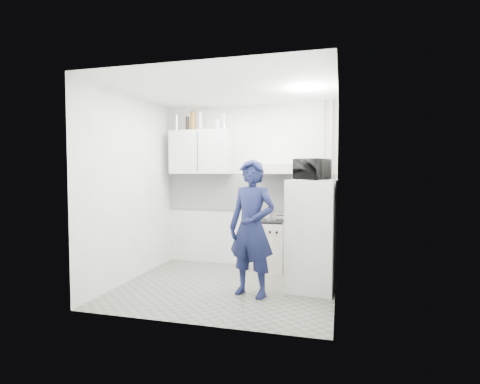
# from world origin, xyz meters

# --- Properties ---
(floor) EXTENTS (2.80, 2.80, 0.00)m
(floor) POSITION_xyz_m (0.00, 0.00, 0.00)
(floor) COLOR #65645B
(floor) RESTS_ON ground
(ceiling) EXTENTS (2.80, 2.80, 0.00)m
(ceiling) POSITION_xyz_m (0.00, 0.00, 2.60)
(ceiling) COLOR white
(ceiling) RESTS_ON wall_back
(wall_back) EXTENTS (2.80, 0.00, 2.80)m
(wall_back) POSITION_xyz_m (0.00, 1.25, 1.30)
(wall_back) COLOR white
(wall_back) RESTS_ON floor
(wall_left) EXTENTS (0.00, 2.60, 2.60)m
(wall_left) POSITION_xyz_m (-1.40, 0.00, 1.30)
(wall_left) COLOR white
(wall_left) RESTS_ON floor
(wall_right) EXTENTS (0.00, 2.60, 2.60)m
(wall_right) POSITION_xyz_m (1.40, 0.00, 1.30)
(wall_right) COLOR white
(wall_right) RESTS_ON floor
(person) EXTENTS (0.70, 0.55, 1.68)m
(person) POSITION_xyz_m (0.40, -0.23, 0.84)
(person) COLOR #12173A
(person) RESTS_ON floor
(stove) EXTENTS (0.47, 0.47, 0.75)m
(stove) POSITION_xyz_m (0.40, 1.00, 0.38)
(stove) COLOR beige
(stove) RESTS_ON floor
(fridge) EXTENTS (0.65, 0.65, 1.42)m
(fridge) POSITION_xyz_m (1.10, 0.18, 0.71)
(fridge) COLOR silver
(fridge) RESTS_ON floor
(stove_top) EXTENTS (0.45, 0.45, 0.03)m
(stove_top) POSITION_xyz_m (0.40, 1.00, 0.76)
(stove_top) COLOR black
(stove_top) RESTS_ON stove
(saucepan) EXTENTS (0.18, 0.18, 0.10)m
(saucepan) POSITION_xyz_m (0.41, 1.06, 0.83)
(saucepan) COLOR silver
(saucepan) RESTS_ON stove_top
(microwave) EXTENTS (0.56, 0.47, 0.27)m
(microwave) POSITION_xyz_m (1.10, 0.18, 1.56)
(microwave) COLOR black
(microwave) RESTS_ON fridge
(bottle_a) EXTENTS (0.06, 0.06, 0.27)m
(bottle_a) POSITION_xyz_m (-1.19, 1.07, 2.33)
(bottle_a) COLOR silver
(bottle_a) RESTS_ON upper_cabinet
(bottle_b) EXTENTS (0.06, 0.06, 0.23)m
(bottle_b) POSITION_xyz_m (-0.99, 1.07, 2.32)
(bottle_b) COLOR black
(bottle_b) RESTS_ON upper_cabinet
(bottle_c) EXTENTS (0.08, 0.08, 0.31)m
(bottle_c) POSITION_xyz_m (-0.89, 1.07, 2.36)
(bottle_c) COLOR brown
(bottle_c) RESTS_ON upper_cabinet
(bottle_d) EXTENTS (0.07, 0.07, 0.30)m
(bottle_d) POSITION_xyz_m (-0.76, 1.07, 2.35)
(bottle_d) COLOR #B2B7BC
(bottle_d) RESTS_ON upper_cabinet
(canister_b) EXTENTS (0.08, 0.08, 0.16)m
(canister_b) POSITION_xyz_m (-0.47, 1.07, 2.28)
(canister_b) COLOR #B2B7BC
(canister_b) RESTS_ON upper_cabinet
(bottle_e) EXTENTS (0.06, 0.06, 0.25)m
(bottle_e) POSITION_xyz_m (-0.36, 1.07, 2.32)
(bottle_e) COLOR #B2B7BC
(bottle_e) RESTS_ON upper_cabinet
(upper_cabinet) EXTENTS (1.00, 0.35, 0.70)m
(upper_cabinet) POSITION_xyz_m (-0.75, 1.07, 1.85)
(upper_cabinet) COLOR silver
(upper_cabinet) RESTS_ON wall_back
(range_hood) EXTENTS (0.60, 0.50, 0.14)m
(range_hood) POSITION_xyz_m (0.45, 1.00, 1.57)
(range_hood) COLOR beige
(range_hood) RESTS_ON wall_back
(backsplash) EXTENTS (2.74, 0.03, 0.60)m
(backsplash) POSITION_xyz_m (0.00, 1.24, 1.20)
(backsplash) COLOR white
(backsplash) RESTS_ON wall_back
(pipe_a) EXTENTS (0.05, 0.05, 2.60)m
(pipe_a) POSITION_xyz_m (1.30, 1.17, 1.30)
(pipe_a) COLOR beige
(pipe_a) RESTS_ON floor
(pipe_b) EXTENTS (0.04, 0.04, 2.60)m
(pipe_b) POSITION_xyz_m (1.18, 1.17, 1.30)
(pipe_b) COLOR beige
(pipe_b) RESTS_ON floor
(ceiling_spot_fixture) EXTENTS (0.10, 0.10, 0.02)m
(ceiling_spot_fixture) POSITION_xyz_m (1.00, 0.20, 2.57)
(ceiling_spot_fixture) COLOR white
(ceiling_spot_fixture) RESTS_ON ceiling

